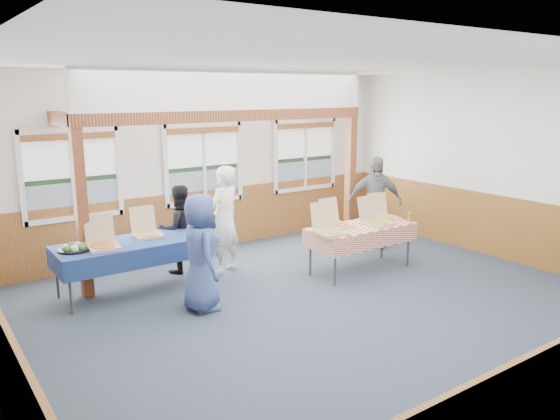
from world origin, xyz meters
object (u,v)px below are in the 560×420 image
(woman_white, at_px, (224,220))
(man_blue, at_px, (201,253))
(woman_black, at_px, (179,229))
(table_right, at_px, (361,229))
(person_grey, at_px, (375,202))
(table_left, at_px, (129,245))

(woman_white, height_order, man_blue, woman_white)
(woman_white, height_order, woman_black, woman_white)
(table_right, bearing_deg, person_grey, 32.27)
(table_left, relative_size, woman_black, 1.52)
(table_right, bearing_deg, woman_white, 141.81)
(table_right, xyz_separation_m, woman_white, (-1.84, 1.21, 0.17))
(woman_black, distance_m, person_grey, 3.69)
(woman_white, distance_m, person_grey, 3.05)
(table_right, height_order, woman_white, woman_white)
(table_left, xyz_separation_m, man_blue, (0.56, -1.16, 0.08))
(woman_white, bearing_deg, person_grey, 153.78)
(woman_white, height_order, person_grey, woman_white)
(woman_black, bearing_deg, person_grey, 173.12)
(table_left, height_order, man_blue, man_blue)
(woman_black, height_order, person_grey, person_grey)
(woman_black, distance_m, man_blue, 1.65)
(man_blue, bearing_deg, woman_white, -30.48)
(table_left, bearing_deg, person_grey, -13.29)
(table_left, height_order, woman_black, woman_black)
(table_left, distance_m, man_blue, 1.30)
(man_blue, bearing_deg, table_right, -80.53)
(woman_black, relative_size, person_grey, 0.83)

